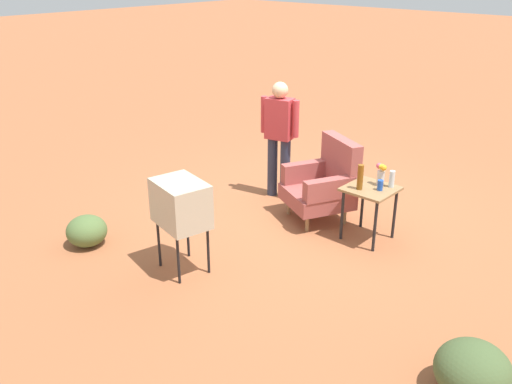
{
  "coord_description": "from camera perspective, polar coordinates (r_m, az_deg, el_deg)",
  "views": [
    {
      "loc": [
        3.97,
        -5.47,
        3.13
      ],
      "look_at": [
        0.07,
        -1.19,
        0.65
      ],
      "focal_mm": 38.24,
      "sensor_mm": 36.0,
      "label": 1
    }
  ],
  "objects": [
    {
      "name": "flower_vase",
      "position": [
        6.57,
        12.95,
        1.91
      ],
      "size": [
        0.14,
        0.1,
        0.27
      ],
      "color": "silver",
      "rests_on": "side_table"
    },
    {
      "name": "tv_on_stand",
      "position": [
        5.73,
        -7.85,
        -1.25
      ],
      "size": [
        0.68,
        0.55,
        1.03
      ],
      "color": "black",
      "rests_on": "ground"
    },
    {
      "name": "soda_can_blue",
      "position": [
        6.46,
        12.86,
        0.7
      ],
      "size": [
        0.07,
        0.07,
        0.12
      ],
      "primitive_type": "cylinder",
      "color": "blue",
      "rests_on": "side_table"
    },
    {
      "name": "armchair",
      "position": [
        7.03,
        7.18,
        1.0
      ],
      "size": [
        1.02,
        1.03,
        1.06
      ],
      "color": "#937047",
      "rests_on": "ground"
    },
    {
      "name": "ground_plane",
      "position": [
        7.45,
        5.76,
        -1.79
      ],
      "size": [
        60.0,
        60.0,
        0.0
      ],
      "primitive_type": "plane",
      "color": "#A05B38"
    },
    {
      "name": "person_standing",
      "position": [
        7.52,
        2.46,
        6.19
      ],
      "size": [
        0.56,
        0.3,
        1.64
      ],
      "color": "#2D3347",
      "rests_on": "ground"
    },
    {
      "name": "shrub_mid",
      "position": [
        4.7,
        21.73,
        -16.98
      ],
      "size": [
        0.59,
        0.59,
        0.45
      ],
      "primitive_type": "ellipsoid",
      "color": "#475B33",
      "rests_on": "ground"
    },
    {
      "name": "side_table",
      "position": [
        6.56,
        11.85,
        -0.38
      ],
      "size": [
        0.56,
        0.56,
        0.67
      ],
      "color": "black",
      "rests_on": "ground"
    },
    {
      "name": "bottle_short_clear",
      "position": [
        6.56,
        14.02,
        1.33
      ],
      "size": [
        0.06,
        0.06,
        0.2
      ],
      "primitive_type": "cylinder",
      "color": "silver",
      "rests_on": "side_table"
    },
    {
      "name": "bottle_tall_amber",
      "position": [
        6.4,
        10.85,
        1.54
      ],
      "size": [
        0.07,
        0.07,
        0.3
      ],
      "primitive_type": "cylinder",
      "color": "brown",
      "rests_on": "side_table"
    },
    {
      "name": "shrub_far",
      "position": [
        6.74,
        -17.29,
        -3.9
      ],
      "size": [
        0.48,
        0.48,
        0.37
      ],
      "primitive_type": "ellipsoid",
      "color": "#516B38",
      "rests_on": "ground"
    }
  ]
}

